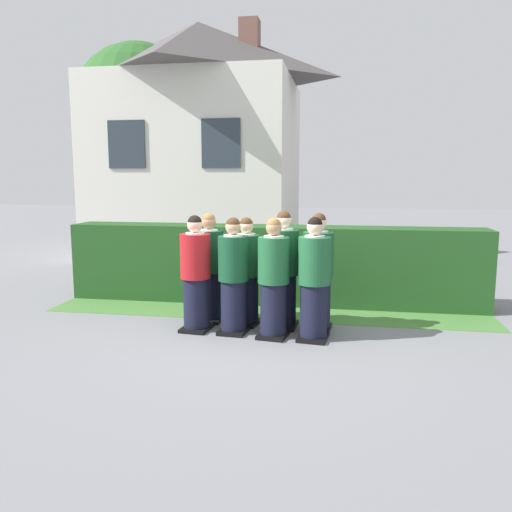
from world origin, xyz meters
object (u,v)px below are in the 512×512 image
(student_front_row_3, at_px, (314,282))
(student_rear_row_0, at_px, (209,270))
(student_front_row_2, at_px, (274,281))
(student_in_red_blazer, at_px, (196,276))
(student_rear_row_1, at_px, (247,274))
(student_rear_row_2, at_px, (283,272))
(student_front_row_1, at_px, (233,279))
(student_rear_row_3, at_px, (318,275))

(student_front_row_3, height_order, student_rear_row_0, student_front_row_3)
(student_front_row_2, height_order, student_front_row_3, student_front_row_3)
(student_in_red_blazer, xyz_separation_m, student_rear_row_1, (0.64, 0.41, -0.03))
(student_rear_row_1, xyz_separation_m, student_rear_row_2, (0.54, -0.06, 0.05))
(student_rear_row_2, bearing_deg, student_front_row_1, -149.00)
(student_front_row_2, bearing_deg, student_front_row_1, 170.49)
(student_in_red_blazer, relative_size, student_front_row_2, 1.01)
(student_rear_row_1, bearing_deg, student_rear_row_3, -6.00)
(student_rear_row_0, xyz_separation_m, student_rear_row_1, (0.57, -0.08, -0.02))
(student_in_red_blazer, relative_size, student_rear_row_0, 1.00)
(student_front_row_3, relative_size, student_rear_row_3, 0.99)
(student_in_red_blazer, bearing_deg, student_rear_row_3, 10.22)
(student_in_red_blazer, height_order, student_rear_row_0, student_in_red_blazer)
(student_front_row_3, bearing_deg, student_rear_row_1, 151.09)
(student_front_row_1, bearing_deg, student_rear_row_1, 77.45)
(student_rear_row_1, bearing_deg, student_rear_row_0, 172.15)
(student_front_row_2, relative_size, student_rear_row_3, 0.98)
(student_front_row_1, height_order, student_rear_row_1, student_front_row_1)
(student_in_red_blazer, xyz_separation_m, student_rear_row_3, (1.67, 0.30, 0.01))
(student_in_red_blazer, bearing_deg, student_rear_row_2, 16.68)
(student_rear_row_3, bearing_deg, student_rear_row_2, 173.81)
(student_in_red_blazer, xyz_separation_m, student_front_row_1, (0.54, -0.03, -0.01))
(student_front_row_2, height_order, student_rear_row_2, student_rear_row_2)
(student_front_row_3, bearing_deg, student_rear_row_3, 86.66)
(student_rear_row_2, bearing_deg, student_in_red_blazer, -163.32)
(student_in_red_blazer, xyz_separation_m, student_front_row_2, (1.11, -0.12, -0.00))
(student_front_row_1, relative_size, student_rear_row_0, 0.99)
(student_front_row_1, xyz_separation_m, student_rear_row_0, (-0.47, 0.52, 0.01))
(student_front_row_1, bearing_deg, student_front_row_3, -5.96)
(student_front_row_3, relative_size, student_rear_row_0, 1.01)
(student_rear_row_0, height_order, student_rear_row_1, student_rear_row_0)
(student_rear_row_1, relative_size, student_rear_row_3, 0.95)
(student_rear_row_0, bearing_deg, student_front_row_2, -30.52)
(student_in_red_blazer, bearing_deg, student_front_row_2, -6.44)
(student_rear_row_0, bearing_deg, student_front_row_1, -47.52)
(student_rear_row_0, relative_size, student_rear_row_3, 0.98)
(student_rear_row_0, bearing_deg, student_in_red_blazer, -97.84)
(student_front_row_3, distance_m, student_rear_row_3, 0.45)
(student_in_red_blazer, relative_size, student_rear_row_2, 0.97)
(student_front_row_3, bearing_deg, student_in_red_blazer, 174.95)
(student_front_row_1, xyz_separation_m, student_front_row_2, (0.56, -0.09, 0.01))
(student_in_red_blazer, height_order, student_front_row_3, student_front_row_3)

